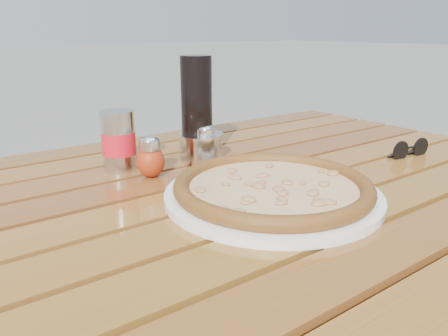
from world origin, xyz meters
TOP-DOWN VIEW (x-y plane):
  - table at (0.00, -0.00)m, footprint 1.40×0.90m
  - plate at (0.02, -0.09)m, footprint 0.38×0.38m
  - pizza at (0.02, -0.09)m, footprint 0.35×0.35m
  - pepper_shaker at (-0.09, 0.14)m, footprint 0.07×0.07m
  - oregano_shaker at (0.05, 0.16)m, footprint 0.06×0.06m
  - dark_bottle at (0.05, 0.19)m, footprint 0.07×0.07m
  - soda_can at (-0.12, 0.21)m, footprint 0.08×0.08m
  - olive_oil_cruet at (0.09, 0.26)m, footprint 0.07×0.07m
  - parmesan_tin at (0.05, 0.17)m, footprint 0.10×0.10m
  - sunglasses at (0.44, -0.08)m, footprint 0.11×0.04m

SIDE VIEW (x-z plane):
  - table at x=0.00m, z-range 0.30..1.05m
  - plate at x=0.02m, z-range 0.75..0.76m
  - sunglasses at x=0.44m, z-range 0.74..0.79m
  - pizza at x=0.02m, z-range 0.76..0.79m
  - parmesan_tin at x=0.05m, z-range 0.74..0.82m
  - pepper_shaker at x=-0.09m, z-range 0.75..0.83m
  - oregano_shaker at x=0.05m, z-range 0.75..0.83m
  - soda_can at x=-0.12m, z-range 0.75..0.87m
  - olive_oil_cruet at x=0.09m, z-range 0.74..0.95m
  - dark_bottle at x=0.05m, z-range 0.75..0.97m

